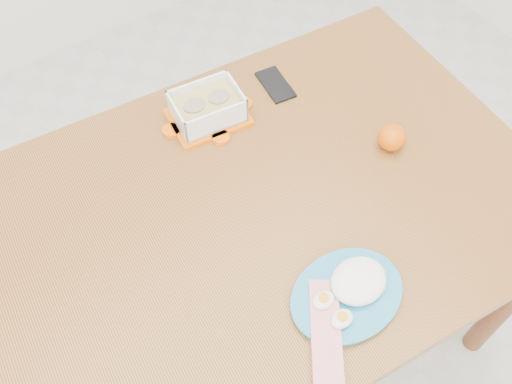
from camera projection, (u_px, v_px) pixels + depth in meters
ground at (292, 348)px, 1.85m from camera, size 3.50×3.50×0.00m
dining_table at (256, 228)px, 1.33m from camera, size 1.38×0.98×0.75m
food_container at (207, 108)px, 1.38m from camera, size 0.20×0.16×0.08m
orange_fruit at (392, 138)px, 1.33m from camera, size 0.07×0.07×0.07m
rice_plate at (351, 290)px, 1.13m from camera, size 0.24×0.24×0.06m
candy_bar at (326, 337)px, 1.08m from camera, size 0.18×0.22×0.02m
smartphone at (275, 85)px, 1.47m from camera, size 0.08×0.13×0.01m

